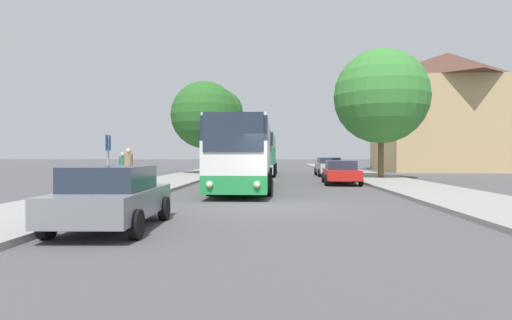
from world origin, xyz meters
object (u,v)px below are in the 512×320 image
object	(u,v)px
bus_stop_sign	(108,157)
tree_left_far	(220,112)
bus_front	(245,154)
parked_car_left_curb	(112,196)
parked_car_right_near	(341,172)
parked_car_right_far	(329,166)
pedestrian_waiting_far	(129,169)
pedestrian_waiting_near	(123,169)
tree_left_near	(205,115)
bus_middle	(260,154)
tree_right_near	(381,96)

from	to	relation	value
bus_stop_sign	tree_left_far	size ratio (longest dim) A/B	0.29
bus_front	bus_stop_sign	size ratio (longest dim) A/B	5.00
parked_car_left_curb	tree_left_far	bearing A→B (deg)	90.84
parked_car_right_near	parked_car_right_far	xyz separation A→B (m)	(0.43, 9.04, 0.06)
bus_front	tree_left_far	world-z (taller)	tree_left_far
bus_front	parked_car_right_far	xyz separation A→B (m)	(5.88, 12.74, -0.98)
parked_car_right_far	parked_car_left_curb	bearing A→B (deg)	70.72
bus_stop_sign	pedestrian_waiting_far	size ratio (longest dim) A/B	1.28
parked_car_right_near	pedestrian_waiting_near	size ratio (longest dim) A/B	2.69
tree_left_far	parked_car_left_curb	bearing A→B (deg)	-86.35
bus_stop_sign	tree_left_far	world-z (taller)	tree_left_far
bus_front	tree_left_near	size ratio (longest dim) A/B	1.51
bus_middle	tree_left_near	bearing A→B (deg)	-171.71
bus_front	tree_right_near	world-z (taller)	tree_right_near
pedestrian_waiting_far	tree_left_near	distance (m)	17.83
pedestrian_waiting_near	tree_left_far	size ratio (longest dim) A/B	0.21
parked_car_right_far	tree_left_far	distance (m)	13.42
pedestrian_waiting_far	tree_left_far	world-z (taller)	tree_left_far
parked_car_left_curb	pedestrian_waiting_far	xyz separation A→B (m)	(-2.63, 7.92, 0.35)
tree_left_near	tree_left_far	world-z (taller)	tree_left_far
bus_front	pedestrian_waiting_near	bearing A→B (deg)	-175.56
parked_car_right_far	pedestrian_waiting_far	world-z (taller)	pedestrian_waiting_far
bus_front	pedestrian_waiting_far	distance (m)	5.90
bus_front	bus_middle	distance (m)	14.64
bus_front	tree_left_near	world-z (taller)	tree_left_near
parked_car_left_curb	tree_left_far	world-z (taller)	tree_left_far
bus_middle	pedestrian_waiting_far	xyz separation A→B (m)	(-4.92, -17.98, -0.75)
parked_car_right_near	tree_left_far	distance (m)	19.58
bus_middle	pedestrian_waiting_near	xyz separation A→B (m)	(-6.29, -15.18, -0.84)
bus_middle	tree_left_far	xyz separation A→B (m)	(-4.28, 5.24, 4.20)
bus_middle	tree_left_far	world-z (taller)	tree_left_far
tree_left_far	tree_right_near	world-z (taller)	tree_right_near
bus_middle	bus_stop_sign	size ratio (longest dim) A/B	4.94
bus_front	pedestrian_waiting_near	size ratio (longest dim) A/B	6.98
parked_car_right_near	bus_stop_sign	world-z (taller)	bus_stop_sign
parked_car_left_curb	tree_left_far	size ratio (longest dim) A/B	0.49
bus_middle	parked_car_right_near	distance (m)	12.24
tree_left_far	bus_front	bearing A→B (deg)	-78.13
pedestrian_waiting_near	parked_car_left_curb	bearing A→B (deg)	-124.38
tree_left_near	parked_car_right_far	bearing A→B (deg)	-6.88
pedestrian_waiting_far	tree_left_near	world-z (taller)	tree_left_near
bus_front	pedestrian_waiting_far	world-z (taller)	bus_front
parked_car_right_far	tree_left_near	distance (m)	11.51
bus_stop_sign	parked_car_right_far	bearing A→B (deg)	58.75
bus_middle	bus_front	bearing A→B (deg)	-89.70
bus_stop_sign	tree_right_near	distance (m)	19.76
tree_left_far	parked_car_right_near	bearing A→B (deg)	-59.25
bus_middle	tree_left_far	bearing A→B (deg)	129.94
parked_car_right_near	pedestrian_waiting_near	world-z (taller)	pedestrian_waiting_near
bus_middle	pedestrian_waiting_far	bearing A→B (deg)	-104.60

